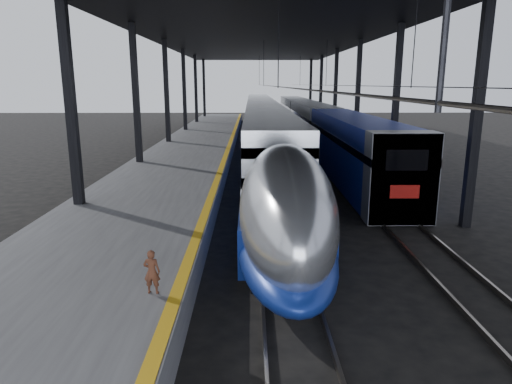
{
  "coord_description": "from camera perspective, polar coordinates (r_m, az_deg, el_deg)",
  "views": [
    {
      "loc": [
        0.99,
        -12.49,
        5.6
      ],
      "look_at": [
        1.15,
        2.68,
        2.0
      ],
      "focal_mm": 32.0,
      "sensor_mm": 36.0,
      "label": 1
    }
  ],
  "objects": [
    {
      "name": "rails",
      "position": [
        33.14,
        5.49,
        3.71
      ],
      "size": [
        6.52,
        80.0,
        0.16
      ],
      "color": "slate",
      "rests_on": "ground"
    },
    {
      "name": "platform",
      "position": [
        33.19,
        -8.4,
        4.38
      ],
      "size": [
        6.0,
        80.0,
        1.0
      ],
      "primitive_type": "cube",
      "color": "#4C4C4F",
      "rests_on": "ground"
    },
    {
      "name": "child",
      "position": [
        10.59,
        -12.89,
        -9.69
      ],
      "size": [
        0.39,
        0.27,
        1.03
      ],
      "primitive_type": "imported",
      "rotation": [
        0.0,
        0.0,
        3.08
      ],
      "color": "#522B1B",
      "rests_on": "platform"
    },
    {
      "name": "second_train",
      "position": [
        45.17,
        7.12,
        8.57
      ],
      "size": [
        2.74,
        56.05,
        3.77
      ],
      "color": "navy",
      "rests_on": "ground"
    },
    {
      "name": "canopy",
      "position": [
        32.69,
        1.05,
        19.53
      ],
      "size": [
        18.0,
        75.0,
        9.47
      ],
      "color": "black",
      "rests_on": "ground"
    },
    {
      "name": "yellow_strip",
      "position": [
        32.85,
        -3.56,
        5.29
      ],
      "size": [
        0.3,
        80.0,
        0.01
      ],
      "primitive_type": "cube",
      "color": "gold",
      "rests_on": "platform"
    },
    {
      "name": "ground",
      "position": [
        13.72,
        -4.78,
        -10.78
      ],
      "size": [
        160.0,
        160.0,
        0.0
      ],
      "primitive_type": "plane",
      "color": "black",
      "rests_on": "ground"
    },
    {
      "name": "tgv_train",
      "position": [
        40.45,
        0.83,
        8.08
      ],
      "size": [
        2.81,
        65.2,
        4.03
      ],
      "color": "silver",
      "rests_on": "ground"
    }
  ]
}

